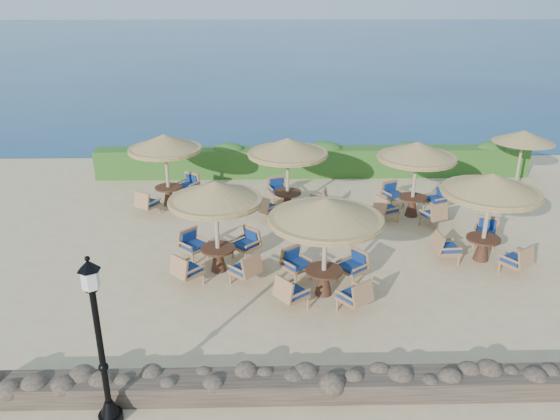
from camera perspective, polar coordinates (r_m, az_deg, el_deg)
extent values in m
plane|color=#D9BD8A|center=(16.55, 5.34, -4.38)|extent=(120.00, 120.00, 0.00)
plane|color=navy|center=(85.03, -0.05, 17.22)|extent=(160.00, 160.00, 0.00)
cube|color=#25511A|center=(22.99, 3.43, 5.02)|extent=(18.00, 0.90, 1.20)
cube|color=brown|center=(11.26, 9.00, -17.58)|extent=(15.00, 0.65, 0.44)
cylinder|color=black|center=(11.14, -17.25, -19.95)|extent=(0.44, 0.44, 0.16)
cone|color=black|center=(11.00, -17.39, -19.09)|extent=(0.36, 0.36, 0.30)
cylinder|color=black|center=(10.24, -18.20, -13.79)|extent=(0.11, 0.11, 2.40)
cylinder|color=silver|center=(9.50, -19.23, -6.75)|extent=(0.30, 0.30, 0.36)
cone|color=black|center=(9.39, -19.41, -5.46)|extent=(0.40, 0.40, 0.18)
cylinder|color=tan|center=(22.99, 23.70, 4.45)|extent=(0.10, 0.10, 2.20)
cone|color=olive|center=(22.72, 24.12, 7.04)|extent=(2.30, 2.30, 0.45)
cylinder|color=tan|center=(15.02, -6.60, -2.24)|extent=(0.12, 0.12, 2.40)
cone|color=olive|center=(14.58, -6.80, 1.98)|extent=(2.57, 2.57, 0.55)
cylinder|color=olive|center=(14.67, -6.75, 0.96)|extent=(2.52, 2.52, 0.14)
cylinder|color=#4A2A1A|center=(15.24, -6.51, -4.02)|extent=(0.96, 0.96, 0.06)
cone|color=#4A2A1A|center=(15.40, -6.46, -5.19)|extent=(0.44, 0.44, 0.64)
cylinder|color=tan|center=(13.82, 4.69, -4.44)|extent=(0.12, 0.12, 2.40)
cone|color=olive|center=(13.33, 4.84, 0.10)|extent=(2.90, 2.90, 0.55)
cylinder|color=olive|center=(13.44, 4.81, -1.01)|extent=(2.85, 2.85, 0.14)
cylinder|color=#4A2A1A|center=(14.06, 4.62, -6.33)|extent=(0.96, 0.96, 0.06)
cone|color=#4A2A1A|center=(14.23, 4.58, -7.57)|extent=(0.44, 0.44, 0.64)
cylinder|color=tan|center=(16.58, 20.73, -1.19)|extent=(0.12, 0.12, 2.40)
cone|color=olive|center=(16.18, 21.29, 2.65)|extent=(2.77, 2.77, 0.55)
cylinder|color=olive|center=(16.27, 21.15, 1.72)|extent=(2.72, 2.72, 0.14)
cylinder|color=#4A2A1A|center=(16.78, 20.49, -2.82)|extent=(0.96, 0.96, 0.06)
cone|color=#4A2A1A|center=(16.93, 20.34, -3.90)|extent=(0.44, 0.44, 0.64)
cylinder|color=tan|center=(19.99, -11.70, 3.72)|extent=(0.12, 0.12, 2.40)
cone|color=olive|center=(19.66, -11.97, 6.99)|extent=(2.61, 2.61, 0.55)
cylinder|color=olive|center=(19.73, -11.91, 6.20)|extent=(2.56, 2.56, 0.14)
cylinder|color=#4A2A1A|center=(20.16, -11.59, 2.32)|extent=(0.96, 0.96, 0.06)
cone|color=#4A2A1A|center=(20.27, -11.52, 1.39)|extent=(0.44, 0.44, 0.64)
cylinder|color=tan|center=(19.07, 0.80, 3.29)|extent=(0.12, 0.12, 2.40)
cone|color=olive|center=(18.72, 0.82, 6.71)|extent=(2.80, 2.80, 0.55)
cylinder|color=olive|center=(18.80, 0.81, 5.89)|extent=(2.74, 2.74, 0.14)
cylinder|color=#4A2A1A|center=(19.24, 0.79, 1.83)|extent=(0.96, 0.96, 0.06)
cone|color=#4A2A1A|center=(19.37, 0.79, 0.86)|extent=(0.44, 0.44, 0.64)
cylinder|color=tan|center=(19.17, 13.83, 2.73)|extent=(0.12, 0.12, 2.40)
cone|color=olive|center=(18.82, 14.16, 6.12)|extent=(2.67, 2.67, 0.55)
cylinder|color=olive|center=(18.90, 14.08, 5.31)|extent=(2.61, 2.61, 0.14)
cylinder|color=#4A2A1A|center=(19.34, 13.69, 1.28)|extent=(0.96, 0.96, 0.06)
cone|color=#4A2A1A|center=(19.47, 13.60, 0.32)|extent=(0.44, 0.44, 0.64)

